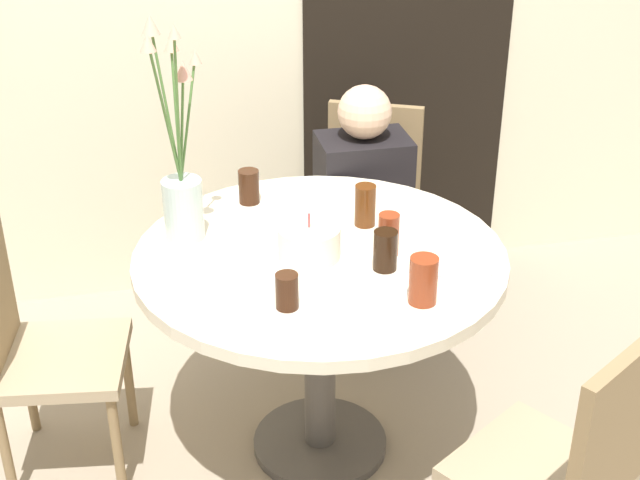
{
  "coord_description": "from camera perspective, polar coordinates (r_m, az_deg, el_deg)",
  "views": [
    {
      "loc": [
        -0.51,
        -2.31,
        2.06
      ],
      "look_at": [
        0.0,
        0.0,
        0.8
      ],
      "focal_mm": 50.0,
      "sensor_mm": 36.0,
      "label": 1
    }
  ],
  "objects": [
    {
      "name": "drink_glass_3",
      "position": [
        2.41,
        -2.13,
        -3.29
      ],
      "size": [
        0.06,
        0.06,
        0.1
      ],
      "color": "#33190C",
      "rests_on": "dining_table"
    },
    {
      "name": "drink_glass_4",
      "position": [
        2.84,
        2.91,
        2.23
      ],
      "size": [
        0.07,
        0.07,
        0.14
      ],
      "color": "#51280F",
      "rests_on": "dining_table"
    },
    {
      "name": "drink_glass_2",
      "position": [
        3.0,
        -4.57,
        3.43
      ],
      "size": [
        0.07,
        0.07,
        0.12
      ],
      "color": "#33190C",
      "rests_on": "dining_table"
    },
    {
      "name": "dining_table",
      "position": [
        2.77,
        -0.0,
        -3.1
      ],
      "size": [
        1.14,
        1.14,
        0.76
      ],
      "color": "beige",
      "rests_on": "ground_plane"
    },
    {
      "name": "doorway_panel",
      "position": [
        3.83,
        5.69,
        12.17
      ],
      "size": [
        0.9,
        0.01,
        2.05
      ],
      "color": "black",
      "rests_on": "ground_plane"
    },
    {
      "name": "person_woman",
      "position": [
        3.47,
        2.7,
        1.07
      ],
      "size": [
        0.34,
        0.24,
        1.05
      ],
      "color": "#383333",
      "rests_on": "ground_plane"
    },
    {
      "name": "flower_vase",
      "position": [
        2.73,
        -8.92,
        3.84
      ],
      "size": [
        0.18,
        0.25,
        0.7
      ],
      "color": "#B2C6C1",
      "rests_on": "dining_table"
    },
    {
      "name": "drink_glass_1",
      "position": [
        2.59,
        4.2,
        -0.66
      ],
      "size": [
        0.07,
        0.07,
        0.12
      ],
      "color": "black",
      "rests_on": "dining_table"
    },
    {
      "name": "drink_glass_5",
      "position": [
        2.44,
        6.63,
        -2.58
      ],
      "size": [
        0.08,
        0.08,
        0.14
      ],
      "color": "maroon",
      "rests_on": "dining_table"
    },
    {
      "name": "chair_far_back",
      "position": [
        2.42,
        15.69,
        -13.61
      ],
      "size": [
        0.55,
        0.55,
        0.89
      ],
      "rotation": [
        0.0,
        0.0,
        3.71
      ],
      "color": "#9E896B",
      "rests_on": "ground_plane"
    },
    {
      "name": "chair_right_flank",
      "position": [
        2.92,
        -17.98,
        -6.01
      ],
      "size": [
        0.45,
        0.45,
        0.89
      ],
      "rotation": [
        0.0,
        0.0,
        1.44
      ],
      "color": "#9E896B",
      "rests_on": "ground_plane"
    },
    {
      "name": "ground_plane",
      "position": [
        3.14,
        -0.0,
        -13.01
      ],
      "size": [
        16.0,
        16.0,
        0.0
      ],
      "primitive_type": "plane",
      "color": "gray"
    },
    {
      "name": "birthday_cake",
      "position": [
        2.65,
        -0.7,
        -0.13
      ],
      "size": [
        0.19,
        0.19,
        0.14
      ],
      "color": "white",
      "rests_on": "dining_table"
    },
    {
      "name": "chair_left_flank",
      "position": [
        3.61,
        3.16,
        2.24
      ],
      "size": [
        0.53,
        0.53,
        0.89
      ],
      "rotation": [
        0.0,
        0.0,
        -0.44
      ],
      "color": "#9E896B",
      "rests_on": "ground_plane"
    },
    {
      "name": "drink_glass_0",
      "position": [
        2.66,
        4.41,
        0.34
      ],
      "size": [
        0.06,
        0.06,
        0.13
      ],
      "color": "maroon",
      "rests_on": "dining_table"
    },
    {
      "name": "side_plate",
      "position": [
        2.65,
        9.09,
        -1.69
      ],
      "size": [
        0.18,
        0.18,
        0.01
      ],
      "color": "silver",
      "rests_on": "dining_table"
    }
  ]
}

